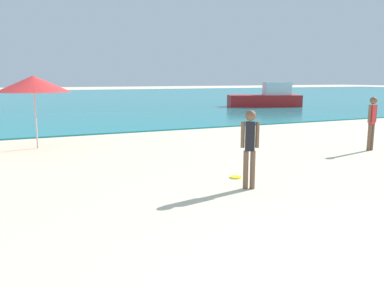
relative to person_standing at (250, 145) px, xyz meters
The scene contains 6 objects.
water 38.76m from the person_standing, 91.18° to the left, with size 160.00×60.00×0.06m, color teal.
person_standing is the anchor object (origin of this frame).
frisbee 1.24m from the person_standing, 76.81° to the left, with size 0.26×0.26×0.03m, color yellow.
person_distant 6.00m from the person_standing, 19.66° to the left, with size 0.37×0.22×1.64m.
boat_near 22.43m from the person_standing, 54.14° to the left, with size 5.71×3.46×1.85m.
beach_umbrella 7.61m from the person_standing, 119.27° to the left, with size 2.22×2.22×2.27m.
Camera 1 is at (-3.26, -1.72, 2.19)m, focal length 35.72 mm.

